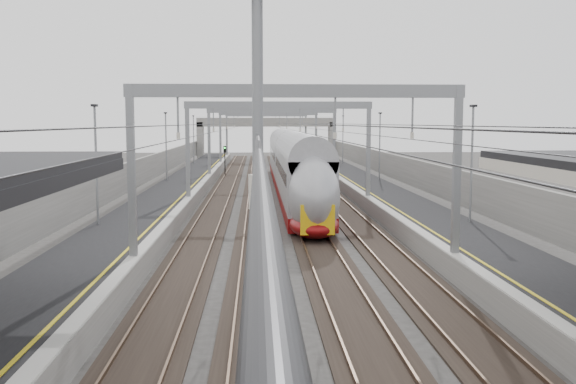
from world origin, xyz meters
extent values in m
cube|color=black|center=(-8.00, 45.00, 0.50)|extent=(4.00, 120.00, 1.00)
cube|color=black|center=(8.00, 45.00, 0.50)|extent=(4.00, 120.00, 1.00)
cube|color=black|center=(-4.50, 45.00, 0.04)|extent=(2.40, 140.00, 0.08)
cube|color=brown|center=(-5.22, 45.00, 0.13)|extent=(0.07, 140.00, 0.14)
cube|color=brown|center=(-3.78, 45.00, 0.13)|extent=(0.07, 140.00, 0.14)
cube|color=black|center=(-1.50, 45.00, 0.04)|extent=(2.40, 140.00, 0.08)
cube|color=brown|center=(-2.22, 45.00, 0.13)|extent=(0.07, 140.00, 0.14)
cube|color=brown|center=(-0.78, 45.00, 0.13)|extent=(0.07, 140.00, 0.14)
cube|color=black|center=(1.50, 45.00, 0.04)|extent=(2.40, 140.00, 0.08)
cube|color=brown|center=(0.78, 45.00, 0.13)|extent=(0.07, 140.00, 0.14)
cube|color=brown|center=(2.22, 45.00, 0.13)|extent=(0.07, 140.00, 0.14)
cube|color=black|center=(4.50, 45.00, 0.04)|extent=(2.40, 140.00, 0.08)
cube|color=brown|center=(3.78, 45.00, 0.13)|extent=(0.07, 140.00, 0.14)
cube|color=brown|center=(5.22, 45.00, 0.13)|extent=(0.07, 140.00, 0.14)
cube|color=gray|center=(-6.30, 22.00, 4.30)|extent=(0.28, 0.28, 6.60)
cube|color=gray|center=(6.30, 22.00, 4.30)|extent=(0.28, 0.28, 6.60)
cube|color=gray|center=(0.00, 22.00, 7.35)|extent=(13.00, 0.25, 0.50)
cube|color=gray|center=(-6.30, 42.00, 4.30)|extent=(0.28, 0.28, 6.60)
cube|color=gray|center=(6.30, 42.00, 4.30)|extent=(0.28, 0.28, 6.60)
cube|color=gray|center=(0.00, 42.00, 7.35)|extent=(13.00, 0.25, 0.50)
cube|color=gray|center=(-6.30, 62.00, 4.30)|extent=(0.28, 0.28, 6.60)
cube|color=gray|center=(6.30, 62.00, 4.30)|extent=(0.28, 0.28, 6.60)
cube|color=gray|center=(0.00, 62.00, 7.35)|extent=(13.00, 0.25, 0.50)
cube|color=gray|center=(-6.30, 82.00, 4.30)|extent=(0.28, 0.28, 6.60)
cube|color=gray|center=(6.30, 82.00, 4.30)|extent=(0.28, 0.28, 6.60)
cube|color=gray|center=(0.00, 82.00, 7.35)|extent=(13.00, 0.25, 0.50)
cube|color=gray|center=(-6.30, 100.00, 4.30)|extent=(0.28, 0.28, 6.60)
cube|color=gray|center=(6.30, 100.00, 4.30)|extent=(0.28, 0.28, 6.60)
cube|color=gray|center=(0.00, 100.00, 7.35)|extent=(13.00, 0.25, 0.50)
cylinder|color=#262628|center=(-4.50, 50.00, 5.50)|extent=(0.03, 140.00, 0.03)
cylinder|color=#262628|center=(-1.50, 50.00, 5.50)|extent=(0.03, 140.00, 0.03)
cylinder|color=#262628|center=(1.50, 50.00, 5.50)|extent=(0.03, 140.00, 0.03)
cylinder|color=#262628|center=(4.50, 50.00, 5.50)|extent=(0.03, 140.00, 0.03)
cube|color=slate|center=(0.00, 100.00, 6.20)|extent=(22.00, 2.20, 1.40)
cube|color=slate|center=(-10.50, 100.00, 3.10)|extent=(1.00, 2.20, 6.20)
cube|color=slate|center=(10.50, 100.00, 3.10)|extent=(1.00, 2.20, 6.20)
cube|color=slate|center=(-11.20, 45.00, 1.60)|extent=(0.30, 120.00, 3.20)
cube|color=slate|center=(11.20, 45.00, 1.60)|extent=(0.30, 120.00, 3.20)
cube|color=maroon|center=(1.50, 42.92, 0.61)|extent=(2.74, 23.35, 0.81)
cube|color=gray|center=(1.50, 42.92, 2.54)|extent=(2.74, 23.35, 3.05)
cube|color=black|center=(1.50, 34.75, 0.28)|extent=(2.03, 2.44, 0.51)
cube|color=maroon|center=(1.50, 66.68, 0.61)|extent=(2.74, 23.35, 0.81)
cube|color=gray|center=(1.50, 66.68, 2.54)|extent=(2.74, 23.35, 3.05)
cube|color=black|center=(1.50, 58.51, 0.28)|extent=(2.03, 2.44, 0.51)
ellipsoid|color=gray|center=(1.50, 31.05, 2.23)|extent=(2.74, 5.28, 4.26)
cube|color=#E8B10C|center=(1.50, 28.86, 1.32)|extent=(1.73, 0.12, 1.52)
cube|color=black|center=(1.50, 29.32, 2.84)|extent=(1.62, 0.58, 0.95)
cylinder|color=black|center=(-5.20, 71.18, 1.50)|extent=(0.12, 0.12, 3.00)
cube|color=black|center=(-5.20, 71.18, 3.10)|extent=(0.32, 0.22, 0.75)
sphere|color=#0CE526|center=(-5.20, 71.05, 3.25)|extent=(0.16, 0.16, 0.16)
cylinder|color=black|center=(3.20, 70.31, 1.50)|extent=(0.12, 0.12, 3.00)
cube|color=black|center=(3.20, 70.31, 3.10)|extent=(0.32, 0.22, 0.75)
sphere|color=red|center=(3.20, 70.18, 3.25)|extent=(0.16, 0.16, 0.16)
cylinder|color=black|center=(5.40, 77.95, 1.50)|extent=(0.12, 0.12, 3.00)
cube|color=black|center=(5.40, 77.95, 3.10)|extent=(0.32, 0.22, 0.75)
sphere|color=red|center=(5.40, 77.82, 3.25)|extent=(0.16, 0.16, 0.16)
camera|label=1|loc=(-1.51, -2.64, 6.15)|focal=40.00mm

